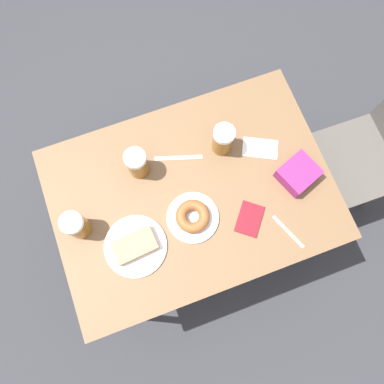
{
  "coord_description": "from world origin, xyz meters",
  "views": [
    {
      "loc": [
        0.34,
        -0.13,
        2.16
      ],
      "look_at": [
        0.0,
        0.0,
        0.77
      ],
      "focal_mm": 35.0,
      "sensor_mm": 36.0,
      "label": 1
    }
  ],
  "objects_px": {
    "beer_mug_center": "(137,163)",
    "beer_mug_right": "(76,226)",
    "napkin_folded": "(260,148)",
    "passport_near_edge": "(250,219)",
    "knife": "(179,158)",
    "plate_with_cake": "(135,246)",
    "blue_pouch": "(298,174)",
    "plate_with_donut": "(193,217)",
    "beer_mug_left": "(223,140)",
    "fork": "(288,232)"
  },
  "relations": [
    {
      "from": "plate_with_donut",
      "to": "napkin_folded",
      "type": "relative_size",
      "value": 1.23
    },
    {
      "from": "plate_with_donut",
      "to": "beer_mug_left",
      "type": "bearing_deg",
      "value": 137.94
    },
    {
      "from": "beer_mug_right",
      "to": "knife",
      "type": "distance_m",
      "value": 0.47
    },
    {
      "from": "beer_mug_left",
      "to": "beer_mug_right",
      "type": "xyz_separation_m",
      "value": [
        0.13,
        -0.62,
        0.0
      ]
    },
    {
      "from": "napkin_folded",
      "to": "blue_pouch",
      "type": "distance_m",
      "value": 0.18
    },
    {
      "from": "fork",
      "to": "knife",
      "type": "bearing_deg",
      "value": -145.65
    },
    {
      "from": "blue_pouch",
      "to": "beer_mug_center",
      "type": "bearing_deg",
      "value": -112.91
    },
    {
      "from": "plate_with_cake",
      "to": "knife",
      "type": "height_order",
      "value": "plate_with_cake"
    },
    {
      "from": "blue_pouch",
      "to": "passport_near_edge",
      "type": "bearing_deg",
      "value": -68.16
    },
    {
      "from": "napkin_folded",
      "to": "blue_pouch",
      "type": "height_order",
      "value": "blue_pouch"
    },
    {
      "from": "beer_mug_right",
      "to": "blue_pouch",
      "type": "height_order",
      "value": "beer_mug_right"
    },
    {
      "from": "beer_mug_left",
      "to": "fork",
      "type": "height_order",
      "value": "beer_mug_left"
    },
    {
      "from": "napkin_folded",
      "to": "beer_mug_left",
      "type": "bearing_deg",
      "value": -113.31
    },
    {
      "from": "plate_with_cake",
      "to": "beer_mug_right",
      "type": "relative_size",
      "value": 1.65
    },
    {
      "from": "beer_mug_right",
      "to": "plate_with_cake",
      "type": "bearing_deg",
      "value": 51.89
    },
    {
      "from": "plate_with_cake",
      "to": "napkin_folded",
      "type": "height_order",
      "value": "plate_with_cake"
    },
    {
      "from": "plate_with_donut",
      "to": "beer_mug_right",
      "type": "bearing_deg",
      "value": -104.6
    },
    {
      "from": "plate_with_cake",
      "to": "blue_pouch",
      "type": "distance_m",
      "value": 0.68
    },
    {
      "from": "beer_mug_center",
      "to": "beer_mug_right",
      "type": "distance_m",
      "value": 0.32
    },
    {
      "from": "napkin_folded",
      "to": "knife",
      "type": "height_order",
      "value": "napkin_folded"
    },
    {
      "from": "knife",
      "to": "beer_mug_right",
      "type": "bearing_deg",
      "value": -72.33
    },
    {
      "from": "beer_mug_center",
      "to": "passport_near_edge",
      "type": "distance_m",
      "value": 0.48
    },
    {
      "from": "blue_pouch",
      "to": "beer_mug_right",
      "type": "bearing_deg",
      "value": -96.12
    },
    {
      "from": "plate_with_cake",
      "to": "beer_mug_center",
      "type": "height_order",
      "value": "beer_mug_center"
    },
    {
      "from": "beer_mug_left",
      "to": "plate_with_donut",
      "type": "bearing_deg",
      "value": -42.06
    },
    {
      "from": "plate_with_donut",
      "to": "beer_mug_left",
      "type": "height_order",
      "value": "beer_mug_left"
    },
    {
      "from": "plate_with_cake",
      "to": "plate_with_donut",
      "type": "xyz_separation_m",
      "value": [
        -0.03,
        0.24,
        0.01
      ]
    },
    {
      "from": "passport_near_edge",
      "to": "blue_pouch",
      "type": "xyz_separation_m",
      "value": [
        -0.1,
        0.24,
        0.03
      ]
    },
    {
      "from": "plate_with_cake",
      "to": "beer_mug_center",
      "type": "distance_m",
      "value": 0.31
    },
    {
      "from": "beer_mug_center",
      "to": "plate_with_cake",
      "type": "bearing_deg",
      "value": -21.01
    },
    {
      "from": "beer_mug_left",
      "to": "beer_mug_right",
      "type": "distance_m",
      "value": 0.64
    },
    {
      "from": "passport_near_edge",
      "to": "beer_mug_center",
      "type": "bearing_deg",
      "value": -135.43
    },
    {
      "from": "napkin_folded",
      "to": "passport_near_edge",
      "type": "relative_size",
      "value": 1.06
    },
    {
      "from": "beer_mug_center",
      "to": "beer_mug_left",
      "type": "bearing_deg",
      "value": 86.08
    },
    {
      "from": "plate_with_cake",
      "to": "passport_near_edge",
      "type": "relative_size",
      "value": 1.54
    },
    {
      "from": "beer_mug_right",
      "to": "blue_pouch",
      "type": "distance_m",
      "value": 0.86
    },
    {
      "from": "plate_with_cake",
      "to": "blue_pouch",
      "type": "xyz_separation_m",
      "value": [
        -0.04,
        0.68,
        0.02
      ]
    },
    {
      "from": "knife",
      "to": "napkin_folded",
      "type": "bearing_deg",
      "value": 76.74
    },
    {
      "from": "napkin_folded",
      "to": "beer_mug_center",
      "type": "bearing_deg",
      "value": -99.95
    },
    {
      "from": "plate_with_donut",
      "to": "beer_mug_center",
      "type": "distance_m",
      "value": 0.29
    },
    {
      "from": "plate_with_donut",
      "to": "blue_pouch",
      "type": "distance_m",
      "value": 0.44
    },
    {
      "from": "beer_mug_left",
      "to": "passport_near_edge",
      "type": "height_order",
      "value": "beer_mug_left"
    },
    {
      "from": "blue_pouch",
      "to": "beer_mug_left",
      "type": "bearing_deg",
      "value": -133.38
    },
    {
      "from": "knife",
      "to": "blue_pouch",
      "type": "xyz_separation_m",
      "value": [
        0.23,
        0.41,
        0.03
      ]
    },
    {
      "from": "beer_mug_center",
      "to": "passport_near_edge",
      "type": "bearing_deg",
      "value": 44.57
    },
    {
      "from": "plate_with_donut",
      "to": "passport_near_edge",
      "type": "relative_size",
      "value": 1.31
    },
    {
      "from": "plate_with_cake",
      "to": "plate_with_donut",
      "type": "distance_m",
      "value": 0.24
    },
    {
      "from": "napkin_folded",
      "to": "blue_pouch",
      "type": "bearing_deg",
      "value": 29.42
    },
    {
      "from": "plate_with_donut",
      "to": "blue_pouch",
      "type": "bearing_deg",
      "value": 92.02
    },
    {
      "from": "plate_with_cake",
      "to": "plate_with_donut",
      "type": "height_order",
      "value": "plate_with_donut"
    }
  ]
}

